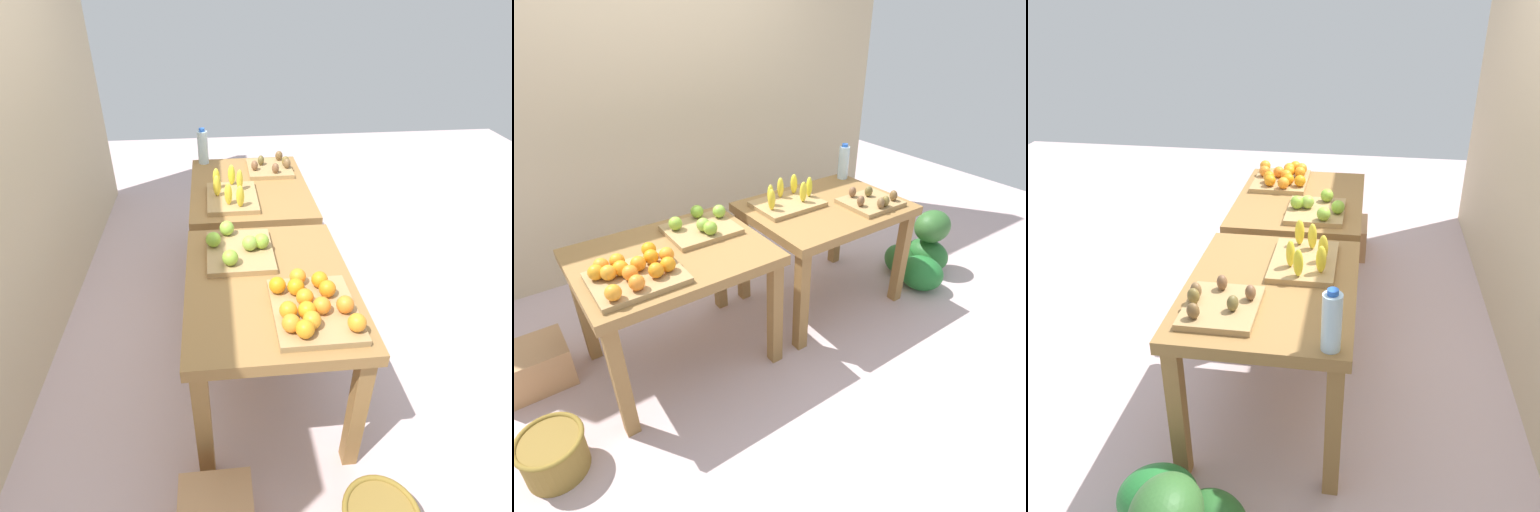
# 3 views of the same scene
# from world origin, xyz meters

# --- Properties ---
(ground_plane) EXTENTS (8.00, 8.00, 0.00)m
(ground_plane) POSITION_xyz_m (0.00, 0.00, 0.00)
(ground_plane) COLOR #C6ADAF
(back_wall) EXTENTS (4.40, 0.12, 3.00)m
(back_wall) POSITION_xyz_m (0.00, 1.35, 1.50)
(back_wall) COLOR beige
(back_wall) RESTS_ON ground_plane
(display_table_left) EXTENTS (1.04, 0.80, 0.77)m
(display_table_left) POSITION_xyz_m (-0.56, 0.00, 0.65)
(display_table_left) COLOR olive
(display_table_left) RESTS_ON ground_plane
(display_table_right) EXTENTS (1.04, 0.80, 0.77)m
(display_table_right) POSITION_xyz_m (0.56, 0.00, 0.65)
(display_table_right) COLOR olive
(display_table_right) RESTS_ON ground_plane
(orange_bin) EXTENTS (0.45, 0.39, 0.11)m
(orange_bin) POSITION_xyz_m (-0.81, -0.15, 0.81)
(orange_bin) COLOR tan
(orange_bin) RESTS_ON display_table_left
(apple_bin) EXTENTS (0.41, 0.36, 0.11)m
(apple_bin) POSITION_xyz_m (-0.30, 0.13, 0.80)
(apple_bin) COLOR tan
(apple_bin) RESTS_ON display_table_left
(banana_crate) EXTENTS (0.44, 0.32, 0.17)m
(banana_crate) POSITION_xyz_m (0.34, 0.13, 0.81)
(banana_crate) COLOR tan
(banana_crate) RESTS_ON display_table_right
(kiwi_bin) EXTENTS (0.36, 0.32, 0.10)m
(kiwi_bin) POSITION_xyz_m (0.81, -0.18, 0.79)
(kiwi_bin) COLOR tan
(kiwi_bin) RESTS_ON display_table_right
(water_bottle) EXTENTS (0.08, 0.08, 0.27)m
(water_bottle) POSITION_xyz_m (1.01, 0.31, 0.89)
(water_bottle) COLOR silver
(water_bottle) RESTS_ON display_table_right
(watermelon_pile) EXTENTS (0.61, 0.65, 0.53)m
(watermelon_pile) POSITION_xyz_m (1.44, -0.23, 0.20)
(watermelon_pile) COLOR #27682C
(watermelon_pile) RESTS_ON ground_plane
(wicker_basket) EXTENTS (0.31, 0.31, 0.23)m
(wicker_basket) POSITION_xyz_m (-1.38, -0.35, 0.12)
(wicker_basket) COLOR olive
(wicker_basket) RESTS_ON ground_plane
(cardboard_produce_box) EXTENTS (0.40, 0.30, 0.26)m
(cardboard_produce_box) POSITION_xyz_m (-1.37, 0.30, 0.13)
(cardboard_produce_box) COLOR tan
(cardboard_produce_box) RESTS_ON ground_plane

